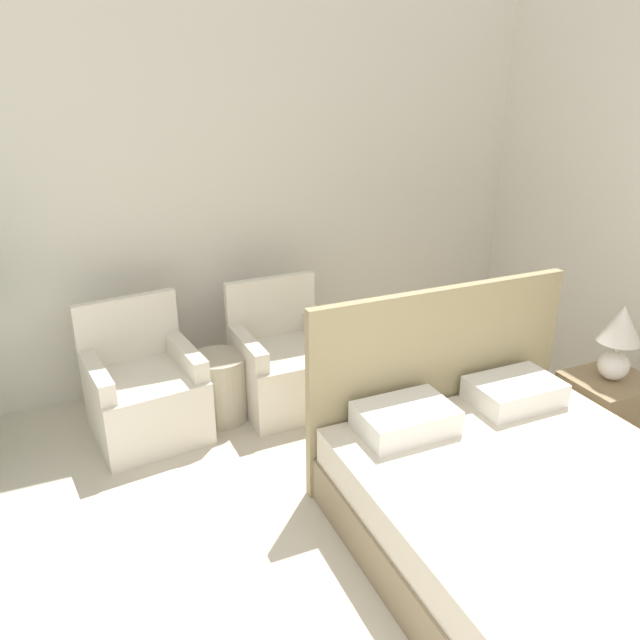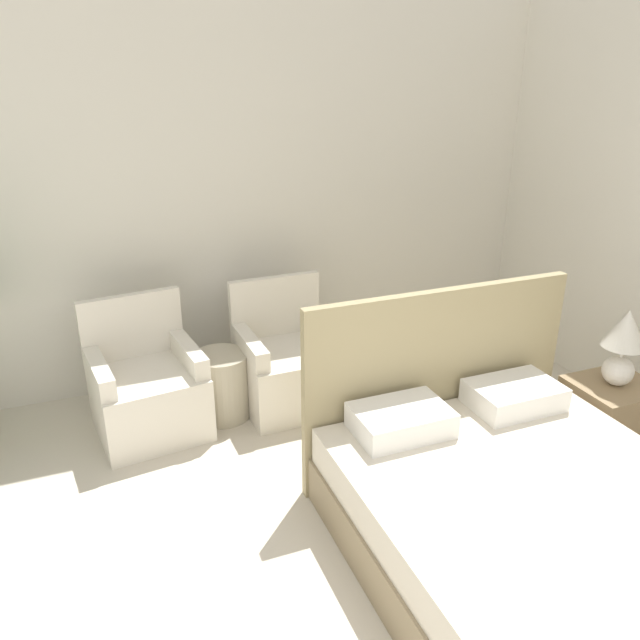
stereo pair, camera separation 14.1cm
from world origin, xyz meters
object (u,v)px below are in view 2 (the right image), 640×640
at_px(armchair_near_window_left, 148,393).
at_px(armchair_near_window_right, 289,368).
at_px(table_lamp, 624,341).
at_px(side_table, 222,385).
at_px(bed, 533,523).
at_px(nightstand, 609,417).

xyz_separation_m(armchair_near_window_left, armchair_near_window_right, (0.99, 0.00, 0.00)).
bearing_deg(armchair_near_window_right, table_lamp, -39.65).
bearing_deg(side_table, table_lamp, -31.36).
bearing_deg(armchair_near_window_left, armchair_near_window_right, -7.06).
bearing_deg(armchair_near_window_right, armchair_near_window_left, 178.64).
relative_size(armchair_near_window_left, side_table, 1.88).
bearing_deg(armchair_near_window_left, side_table, -7.08).
xyz_separation_m(bed, armchair_near_window_left, (-1.56, 1.97, 0.01)).
xyz_separation_m(armchair_near_window_right, nightstand, (1.68, -1.32, -0.04)).
distance_m(bed, armchair_near_window_left, 2.51).
distance_m(armchair_near_window_left, nightstand, 2.98).
bearing_deg(side_table, bed, -61.70).
height_order(armchair_near_window_right, nightstand, armchair_near_window_right).
relative_size(armchair_near_window_left, table_lamp, 1.80).
relative_size(nightstand, side_table, 1.06).
xyz_separation_m(bed, side_table, (-1.06, 1.97, -0.03)).
distance_m(armchair_near_window_left, armchair_near_window_right, 0.99).
bearing_deg(side_table, nightstand, -31.31).
distance_m(armchair_near_window_right, side_table, 0.50).
bearing_deg(nightstand, table_lamp, 168.42).
xyz_separation_m(armchair_near_window_left, nightstand, (2.67, -1.32, -0.04)).
bearing_deg(nightstand, side_table, 148.69).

